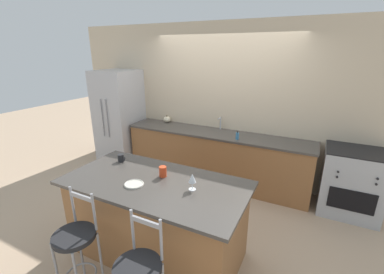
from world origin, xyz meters
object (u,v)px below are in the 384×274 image
Objects in this scene: wine_glass at (192,178)px; soap_bottle at (237,136)px; pumpkin_decoration at (167,119)px; oven_range at (351,182)px; coffee_mug at (121,158)px; dinner_plate at (134,184)px; tumbler_cup at (163,172)px; bar_stool_near at (77,244)px; refrigerator at (120,118)px.

soap_bottle is (-0.06, 1.70, -0.08)m from wine_glass.
wine_glass reaches higher than pumpkin_decoration.
soap_bottle is (-1.64, -0.16, 0.49)m from oven_range.
coffee_mug is 0.80× the size of soap_bottle.
soap_bottle is at bearing 74.54° from dinner_plate.
wine_glass is at bearing -10.95° from coffee_mug.
tumbler_cup is (0.17, 0.29, 0.05)m from dinner_plate.
tumbler_cup is (-0.41, 0.11, -0.06)m from wine_glass.
bar_stool_near is at bearing -132.06° from oven_range.
soap_bottle is at bearing -13.77° from pumpkin_decoration.
coffee_mug is 0.76× the size of pumpkin_decoration.
refrigerator reaches higher than bar_stool_near.
dinner_plate is at bearing -37.76° from coffee_mug.
soap_bottle is at bearing -174.44° from oven_range.
oven_range is 8.22× the size of tumbler_cup.
dinner_plate is 1.16× the size of wine_glass.
refrigerator is 0.97m from pumpkin_decoration.
coffee_mug is (-1.10, 0.21, -0.08)m from wine_glass.
dinner_plate is at bearing -162.03° from wine_glass.
tumbler_cup is at bearing -59.33° from pumpkin_decoration.
coffee_mug is at bearing -148.38° from oven_range.
coffee_mug reaches higher than oven_range.
tumbler_cup is (0.39, 0.89, 0.43)m from bar_stool_near.
pumpkin_decoration reaches higher than coffee_mug.
pumpkin_decoration reaches higher than dinner_plate.
bar_stool_near is 7.34× the size of pumpkin_decoration.
coffee_mug is at bearing -124.91° from soap_bottle.
wine_glass is at bearing -88.08° from soap_bottle.
soap_bottle reaches higher than tumbler_cup.
wine_glass is 0.43m from tumbler_cup.
tumbler_cup is at bearing -38.79° from refrigerator.
bar_stool_near is (-2.39, -2.64, 0.07)m from oven_range.
oven_range reaches higher than dinner_plate.
bar_stool_near and soap_bottle have the same top height.
oven_range is 1.72m from soap_bottle.
wine_glass is (-1.58, -1.86, 0.57)m from oven_range.
refrigerator reaches higher than coffee_mug.
oven_range is 2.51m from wine_glass.
oven_range is 3.18m from coffee_mug.
refrigerator is 1.96× the size of oven_range.
oven_range is 7.07× the size of soap_bottle.
dinner_plate is 1.85× the size of coffee_mug.
oven_range is at bearing 47.94° from bar_stool_near.
pumpkin_decoration is at bearing 113.86° from dinner_plate.
dinner_plate is at bearing -45.72° from refrigerator.
wine_glass reaches higher than bar_stool_near.
coffee_mug is (-0.29, 0.99, 0.42)m from bar_stool_near.
wine_glass is (0.58, 0.19, 0.11)m from dinner_plate.
bar_stool_near is at bearing -56.44° from refrigerator.
oven_range is at bearing 31.62° from coffee_mug.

